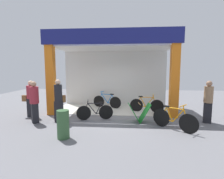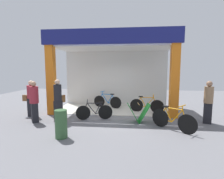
{
  "view_description": "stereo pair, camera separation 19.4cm",
  "coord_description": "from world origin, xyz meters",
  "px_view_note": "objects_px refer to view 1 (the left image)",
  "views": [
    {
      "loc": [
        0.77,
        -8.03,
        2.2
      ],
      "look_at": [
        0.0,
        0.65,
        1.15
      ],
      "focal_mm": 28.37,
      "sensor_mm": 36.0,
      "label": 1
    },
    {
      "loc": [
        0.96,
        -8.01,
        2.2
      ],
      "look_at": [
        0.0,
        0.65,
        1.15
      ],
      "focal_mm": 28.37,
      "sensor_mm": 36.0,
      "label": 2
    }
  ],
  "objects_px": {
    "bicycle_inside_0": "(107,101)",
    "sandwich_board_sign": "(139,113)",
    "pedestrian_1": "(31,98)",
    "pedestrian_2": "(59,100)",
    "pedestrian_3": "(34,101)",
    "bicycle_inside_1": "(146,105)",
    "bicycle_parked_1": "(95,112)",
    "trash_bin": "(63,124)",
    "pedestrian_0": "(208,101)",
    "bicycle_parked_0": "(174,119)"
  },
  "relations": [
    {
      "from": "pedestrian_1",
      "to": "trash_bin",
      "type": "height_order",
      "value": "pedestrian_1"
    },
    {
      "from": "bicycle_parked_0",
      "to": "pedestrian_3",
      "type": "bearing_deg",
      "value": 176.03
    },
    {
      "from": "pedestrian_2",
      "to": "pedestrian_3",
      "type": "distance_m",
      "value": 0.97
    },
    {
      "from": "bicycle_parked_1",
      "to": "pedestrian_1",
      "type": "relative_size",
      "value": 0.93
    },
    {
      "from": "pedestrian_2",
      "to": "trash_bin",
      "type": "relative_size",
      "value": 1.94
    },
    {
      "from": "sandwich_board_sign",
      "to": "pedestrian_2",
      "type": "relative_size",
      "value": 0.54
    },
    {
      "from": "pedestrian_1",
      "to": "pedestrian_3",
      "type": "bearing_deg",
      "value": -53.36
    },
    {
      "from": "sandwich_board_sign",
      "to": "pedestrian_1",
      "type": "xyz_separation_m",
      "value": [
        -4.82,
        0.38,
        0.47
      ]
    },
    {
      "from": "trash_bin",
      "to": "bicycle_inside_0",
      "type": "bearing_deg",
      "value": 78.82
    },
    {
      "from": "bicycle_inside_0",
      "to": "trash_bin",
      "type": "distance_m",
      "value": 4.51
    },
    {
      "from": "pedestrian_1",
      "to": "trash_bin",
      "type": "bearing_deg",
      "value": -44.48
    },
    {
      "from": "sandwich_board_sign",
      "to": "pedestrian_1",
      "type": "height_order",
      "value": "pedestrian_1"
    },
    {
      "from": "pedestrian_3",
      "to": "pedestrian_0",
      "type": "bearing_deg",
      "value": 4.84
    },
    {
      "from": "bicycle_parked_1",
      "to": "pedestrian_3",
      "type": "relative_size",
      "value": 0.91
    },
    {
      "from": "pedestrian_3",
      "to": "pedestrian_2",
      "type": "bearing_deg",
      "value": 8.53
    },
    {
      "from": "bicycle_inside_0",
      "to": "pedestrian_0",
      "type": "relative_size",
      "value": 0.94
    },
    {
      "from": "pedestrian_3",
      "to": "trash_bin",
      "type": "height_order",
      "value": "pedestrian_3"
    },
    {
      "from": "pedestrian_0",
      "to": "bicycle_parked_1",
      "type": "bearing_deg",
      "value": 179.74
    },
    {
      "from": "bicycle_parked_0",
      "to": "bicycle_inside_1",
      "type": "bearing_deg",
      "value": 106.02
    },
    {
      "from": "bicycle_inside_1",
      "to": "bicycle_parked_1",
      "type": "xyz_separation_m",
      "value": [
        -2.33,
        -1.51,
        -0.02
      ]
    },
    {
      "from": "pedestrian_2",
      "to": "bicycle_inside_0",
      "type": "bearing_deg",
      "value": 59.35
    },
    {
      "from": "pedestrian_0",
      "to": "pedestrian_2",
      "type": "relative_size",
      "value": 0.97
    },
    {
      "from": "bicycle_parked_1",
      "to": "pedestrian_0",
      "type": "distance_m",
      "value": 4.64
    },
    {
      "from": "bicycle_parked_1",
      "to": "pedestrian_1",
      "type": "distance_m",
      "value": 3.01
    },
    {
      "from": "bicycle_inside_1",
      "to": "bicycle_parked_1",
      "type": "height_order",
      "value": "bicycle_inside_1"
    },
    {
      "from": "bicycle_parked_0",
      "to": "sandwich_board_sign",
      "type": "distance_m",
      "value": 1.43
    },
    {
      "from": "pedestrian_3",
      "to": "pedestrian_1",
      "type": "bearing_deg",
      "value": 126.64
    },
    {
      "from": "bicycle_inside_0",
      "to": "bicycle_parked_0",
      "type": "xyz_separation_m",
      "value": [
        2.8,
        -3.31,
        0.01
      ]
    },
    {
      "from": "bicycle_inside_0",
      "to": "bicycle_inside_1",
      "type": "relative_size",
      "value": 0.97
    },
    {
      "from": "bicycle_parked_0",
      "to": "bicycle_parked_1",
      "type": "distance_m",
      "value": 3.21
    },
    {
      "from": "bicycle_inside_0",
      "to": "sandwich_board_sign",
      "type": "height_order",
      "value": "bicycle_inside_0"
    },
    {
      "from": "sandwich_board_sign",
      "to": "trash_bin",
      "type": "relative_size",
      "value": 1.05
    },
    {
      "from": "bicycle_inside_1",
      "to": "bicycle_parked_0",
      "type": "distance_m",
      "value": 2.59
    },
    {
      "from": "bicycle_inside_1",
      "to": "bicycle_parked_0",
      "type": "height_order",
      "value": "bicycle_parked_0"
    },
    {
      "from": "pedestrian_1",
      "to": "pedestrian_2",
      "type": "distance_m",
      "value": 1.68
    },
    {
      "from": "bicycle_inside_0",
      "to": "bicycle_inside_1",
      "type": "height_order",
      "value": "bicycle_inside_1"
    },
    {
      "from": "sandwich_board_sign",
      "to": "pedestrian_2",
      "type": "bearing_deg",
      "value": -175.17
    },
    {
      "from": "bicycle_parked_0",
      "to": "pedestrian_1",
      "type": "bearing_deg",
      "value": 168.96
    },
    {
      "from": "pedestrian_2",
      "to": "pedestrian_3",
      "type": "relative_size",
      "value": 1.04
    },
    {
      "from": "bicycle_inside_0",
      "to": "pedestrian_3",
      "type": "relative_size",
      "value": 0.95
    },
    {
      "from": "sandwich_board_sign",
      "to": "bicycle_parked_1",
      "type": "bearing_deg",
      "value": 174.11
    },
    {
      "from": "sandwich_board_sign",
      "to": "trash_bin",
      "type": "bearing_deg",
      "value": -142.54
    },
    {
      "from": "bicycle_inside_0",
      "to": "trash_bin",
      "type": "xyz_separation_m",
      "value": [
        -0.87,
        -4.42,
        0.09
      ]
    },
    {
      "from": "bicycle_inside_0",
      "to": "bicycle_inside_1",
      "type": "xyz_separation_m",
      "value": [
        2.09,
        -0.81,
        0.0
      ]
    },
    {
      "from": "sandwich_board_sign",
      "to": "trash_bin",
      "type": "distance_m",
      "value": 3.14
    },
    {
      "from": "pedestrian_2",
      "to": "pedestrian_3",
      "type": "height_order",
      "value": "pedestrian_2"
    },
    {
      "from": "pedestrian_1",
      "to": "pedestrian_3",
      "type": "height_order",
      "value": "pedestrian_3"
    },
    {
      "from": "pedestrian_2",
      "to": "trash_bin",
      "type": "distance_m",
      "value": 1.86
    },
    {
      "from": "bicycle_inside_1",
      "to": "pedestrian_2",
      "type": "bearing_deg",
      "value": -152.16
    },
    {
      "from": "bicycle_inside_0",
      "to": "pedestrian_1",
      "type": "relative_size",
      "value": 0.97
    }
  ]
}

